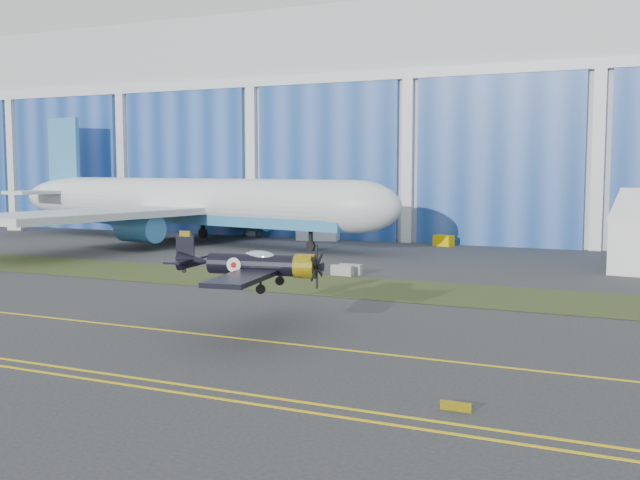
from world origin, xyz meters
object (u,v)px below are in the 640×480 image
at_px(warbird, 253,264).
at_px(shipping_container, 318,231).
at_px(jetliner, 194,151).
at_px(tug, 444,241).

xyz_separation_m(warbird, shipping_container, (-19.14, 49.85, -2.58)).
distance_m(warbird, shipping_container, 53.46).
bearing_deg(jetliner, warbird, -41.83).
height_order(jetliner, tug, jetliner).
relative_size(shipping_container, tug, 2.43).
relative_size(warbird, tug, 6.11).
bearing_deg(shipping_container, tug, -11.63).
distance_m(shipping_container, tug, 16.53).
xyz_separation_m(warbird, tug, (-2.61, 49.65, -3.09)).
xyz_separation_m(jetliner, tug, (29.66, 7.99, -10.63)).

